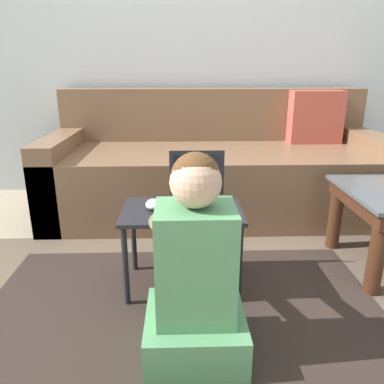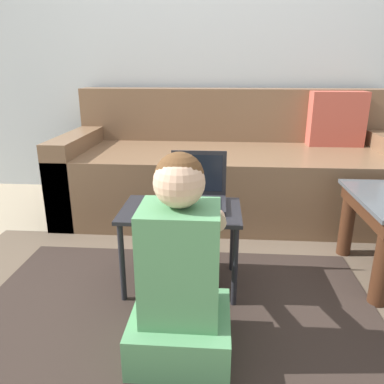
# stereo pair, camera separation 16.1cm
# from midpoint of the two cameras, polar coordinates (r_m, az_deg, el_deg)

# --- Properties ---
(ground_plane) EXTENTS (16.00, 16.00, 0.00)m
(ground_plane) POSITION_cam_midpoint_polar(r_m,az_deg,el_deg) (1.69, 4.04, -15.66)
(ground_plane) COLOR gray
(wall_back) EXTENTS (9.00, 0.06, 2.50)m
(wall_back) POSITION_cam_midpoint_polar(r_m,az_deg,el_deg) (2.98, 4.84, 24.29)
(wall_back) COLOR silver
(wall_back) RESTS_ON ground_plane
(area_rug) EXTENTS (2.25, 1.45, 0.01)m
(area_rug) POSITION_cam_midpoint_polar(r_m,az_deg,el_deg) (1.58, 0.68, -18.01)
(area_rug) COLOR brown
(area_rug) RESTS_ON ground_plane
(couch) EXTENTS (2.17, 0.91, 0.80)m
(couch) POSITION_cam_midpoint_polar(r_m,az_deg,el_deg) (2.57, 7.87, 3.38)
(couch) COLOR brown
(couch) RESTS_ON ground_plane
(laptop_desk) EXTENTS (0.51, 0.33, 0.37)m
(laptop_desk) POSITION_cam_midpoint_polar(r_m,az_deg,el_deg) (1.61, 1.19, -4.37)
(laptop_desk) COLOR black
(laptop_desk) RESTS_ON ground_plane
(laptop) EXTENTS (0.25, 0.21, 0.22)m
(laptop) POSITION_cam_midpoint_polar(r_m,az_deg,el_deg) (1.62, 3.71, -0.73)
(laptop) COLOR #232328
(laptop) RESTS_ON laptop_desk
(computer_mouse) EXTENTS (0.07, 0.10, 0.04)m
(computer_mouse) POSITION_cam_midpoint_polar(r_m,az_deg,el_deg) (1.61, -3.11, -1.70)
(computer_mouse) COLOR silver
(computer_mouse) RESTS_ON laptop_desk
(person_seated) EXTENTS (0.33, 0.42, 0.71)m
(person_seated) POSITION_cam_midpoint_polar(r_m,az_deg,el_deg) (1.25, 2.00, -12.80)
(person_seated) COLOR #518E5B
(person_seated) RESTS_ON ground_plane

